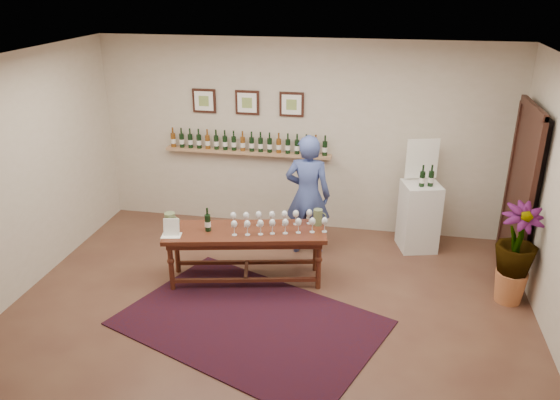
% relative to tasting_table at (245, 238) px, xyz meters
% --- Properties ---
extents(ground, '(6.00, 6.00, 0.00)m').
position_rel_tasting_table_xyz_m(ground, '(0.42, -0.73, -0.59)').
color(ground, '#4C2A21').
rests_on(ground, ground).
extents(room_shell, '(6.00, 6.00, 6.00)m').
position_rel_tasting_table_xyz_m(room_shell, '(2.53, 1.13, 0.53)').
color(room_shell, beige).
rests_on(room_shell, ground).
extents(rug, '(3.24, 2.74, 0.01)m').
position_rel_tasting_table_xyz_m(rug, '(0.27, -0.91, -0.58)').
color(rug, '#3F0D0B').
rests_on(rug, ground).
extents(tasting_table, '(2.05, 1.02, 0.70)m').
position_rel_tasting_table_xyz_m(tasting_table, '(0.00, 0.00, 0.00)').
color(tasting_table, '#401810').
rests_on(tasting_table, ground).
extents(table_glasses, '(1.48, 0.72, 0.20)m').
position_rel_tasting_table_xyz_m(table_glasses, '(0.32, 0.08, 0.20)').
color(table_glasses, silver).
rests_on(table_glasses, tasting_table).
extents(table_bottles, '(0.29, 0.19, 0.29)m').
position_rel_tasting_table_xyz_m(table_bottles, '(-0.45, -0.06, 0.25)').
color(table_bottles, black).
rests_on(table_bottles, tasting_table).
extents(pitcher_left, '(0.17, 0.17, 0.24)m').
position_rel_tasting_table_xyz_m(pitcher_left, '(-0.88, -0.19, 0.22)').
color(pitcher_left, '#617045').
rests_on(pitcher_left, tasting_table).
extents(pitcher_right, '(0.15, 0.15, 0.21)m').
position_rel_tasting_table_xyz_m(pitcher_right, '(0.85, 0.32, 0.21)').
color(pitcher_right, '#617045').
rests_on(pitcher_right, tasting_table).
extents(menu_card, '(0.26, 0.21, 0.21)m').
position_rel_tasting_table_xyz_m(menu_card, '(-0.83, -0.29, 0.21)').
color(menu_card, white).
rests_on(menu_card, tasting_table).
extents(display_pedestal, '(0.59, 0.59, 0.96)m').
position_rel_tasting_table_xyz_m(display_pedestal, '(2.15, 1.31, -0.11)').
color(display_pedestal, white).
rests_on(display_pedestal, ground).
extents(pedestal_bottles, '(0.28, 0.14, 0.27)m').
position_rel_tasting_table_xyz_m(pedestal_bottles, '(2.19, 1.24, 0.51)').
color(pedestal_bottles, black).
rests_on(pedestal_bottles, display_pedestal).
extents(info_sign, '(0.43, 0.14, 0.61)m').
position_rel_tasting_table_xyz_m(info_sign, '(2.13, 1.48, 0.68)').
color(info_sign, white).
rests_on(info_sign, display_pedestal).
extents(potted_plant, '(0.60, 0.60, 1.06)m').
position_rel_tasting_table_xyz_m(potted_plant, '(3.17, 0.11, 0.03)').
color(potted_plant, '#BC6C3E').
rests_on(potted_plant, ground).
extents(person, '(0.62, 0.41, 1.68)m').
position_rel_tasting_table_xyz_m(person, '(0.64, 0.91, 0.25)').
color(person, '#3B4C8D').
rests_on(person, ground).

